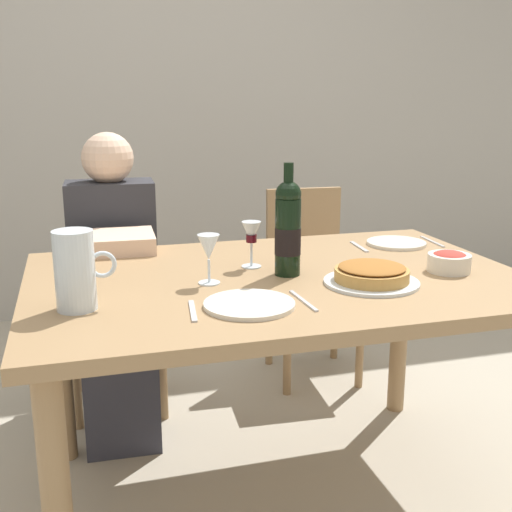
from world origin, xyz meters
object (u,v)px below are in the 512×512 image
Objects in this scene: dining_table at (277,304)px; wine_glass_left_diner at (209,249)px; water_pitcher at (76,275)px; dinner_plate_left_setting at (249,304)px; dinner_plate_right_setting at (396,243)px; wine_bottle at (288,228)px; salad_bowl at (449,261)px; baked_tart at (372,275)px; chair_right at (309,270)px; diner_left at (115,277)px; chair_left at (114,289)px; wine_glass_right_diner at (251,235)px.

dining_table is 10.21× the size of wine_glass_left_diner.
water_pitcher reaches higher than dinner_plate_left_setting.
dinner_plate_right_setting is at bearing 20.52° from water_pitcher.
wine_bottle is 0.26m from wine_glass_left_diner.
salad_bowl reaches higher than dinner_plate_left_setting.
baked_tart is (0.83, -0.00, -0.06)m from water_pitcher.
chair_right is at bearing 98.26° from dinner_plate_right_setting.
diner_left reaches higher than dining_table.
baked_tart is at bearing -37.76° from wine_bottle.
salad_bowl is 0.15× the size of chair_right.
diner_left reaches higher than baked_tart.
dining_table is 0.64m from water_pitcher.
water_pitcher is at bearing 166.58° from dinner_plate_left_setting.
wine_glass_left_diner is at bearing 173.85° from salad_bowl.
wine_glass_left_diner is at bearing 58.03° from chair_right.
dinner_plate_left_setting reaches higher than dining_table.
dinner_plate_right_setting is 1.19m from chair_left.
wine_glass_right_diner is 0.63m from dinner_plate_right_setting.
diner_left is at bearing 127.48° from wine_bottle.
baked_tart is at bearing -125.92° from dinner_plate_right_setting.
chair_right is at bearing 54.45° from wine_glass_left_diner.
dinner_plate_left_setting is (-0.19, -0.26, -0.14)m from wine_bottle.
water_pitcher is 1.22m from dinner_plate_right_setting.
chair_right reaches higher than dinner_plate_left_setting.
dinner_plate_right_setting reaches higher than dining_table.
wine_bottle is 0.35m from dinner_plate_left_setting.
diner_left reaches higher than dinner_plate_right_setting.
wine_bottle is 0.30× the size of diner_left.
dining_table is at bearing 7.04° from wine_glass_left_diner.
diner_left is at bearing 128.12° from wine_glass_right_diner.
dining_table is at bearing 119.81° from chair_left.
wine_glass_right_diner reaches higher than dining_table.
diner_left is at bearing 131.06° from baked_tart.
wine_glass_left_diner is at bearing 106.84° from chair_left.
dinner_plate_left_setting is at bearing -166.02° from baked_tart.
dinner_plate_left_setting is (-0.69, -0.15, -0.03)m from salad_bowl.
wine_glass_left_diner reaches higher than dining_table.
wine_glass_right_diner is 0.62× the size of dinner_plate_left_setting.
wine_glass_right_diner is 0.17× the size of chair_left.
wine_glass_left_diner reaches higher than chair_left.
water_pitcher is 1.40× the size of wine_glass_right_diner.
wine_glass_left_diner reaches higher than chair_right.
chair_right is (0.22, 1.08, -0.29)m from baked_tart.
salad_bowl is (1.12, 0.05, -0.06)m from water_pitcher.
water_pitcher is 1.41× the size of wine_glass_left_diner.
wine_bottle is 0.65m from water_pitcher.
dining_table is 1.29× the size of diner_left.
salad_bowl reaches higher than dinner_plate_right_setting.
dinner_plate_left_setting is 0.21× the size of diner_left.
dining_table is 0.55m from salad_bowl.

